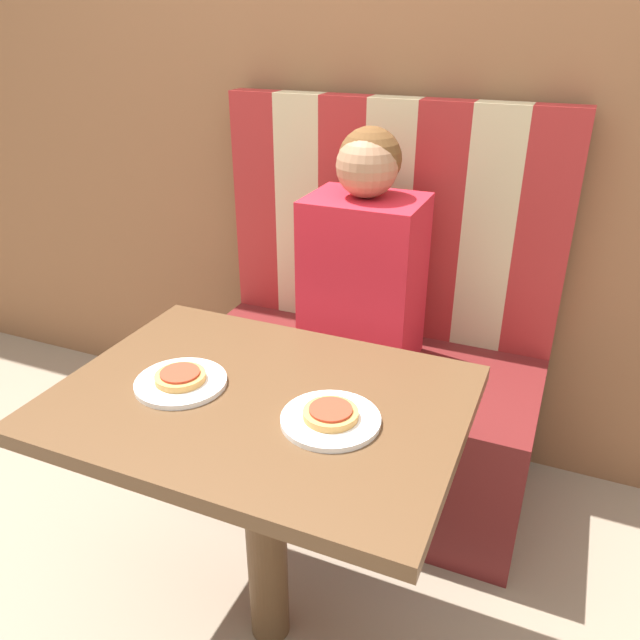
% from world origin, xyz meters
% --- Properties ---
extents(ground_plane, '(12.00, 12.00, 0.00)m').
position_xyz_m(ground_plane, '(0.00, 0.00, 0.00)').
color(ground_plane, gray).
extents(wall_back, '(7.00, 0.05, 2.60)m').
position_xyz_m(wall_back, '(0.00, 1.01, 1.30)').
color(wall_back, brown).
rests_on(wall_back, ground_plane).
extents(booth_seat, '(1.11, 0.58, 0.48)m').
position_xyz_m(booth_seat, '(0.00, 0.66, 0.24)').
color(booth_seat, '#5B1919').
rests_on(booth_seat, ground_plane).
extents(booth_backrest, '(1.11, 0.08, 0.76)m').
position_xyz_m(booth_backrest, '(0.00, 0.91, 0.86)').
color(booth_backrest, maroon).
rests_on(booth_backrest, booth_seat).
extents(dining_table, '(0.87, 0.64, 0.73)m').
position_xyz_m(dining_table, '(0.00, 0.00, 0.62)').
color(dining_table, brown).
rests_on(dining_table, ground_plane).
extents(person, '(0.33, 0.26, 0.71)m').
position_xyz_m(person, '(0.00, 0.67, 0.81)').
color(person, red).
rests_on(person, booth_seat).
extents(plate_left, '(0.20, 0.20, 0.01)m').
position_xyz_m(plate_left, '(-0.18, -0.03, 0.74)').
color(plate_left, white).
rests_on(plate_left, dining_table).
extents(plate_right, '(0.20, 0.20, 0.01)m').
position_xyz_m(plate_right, '(0.18, -0.03, 0.74)').
color(plate_right, white).
rests_on(plate_right, dining_table).
extents(pizza_left, '(0.11, 0.11, 0.02)m').
position_xyz_m(pizza_left, '(-0.18, -0.03, 0.75)').
color(pizza_left, '#C68E47').
rests_on(pizza_left, plate_left).
extents(pizza_right, '(0.11, 0.11, 0.02)m').
position_xyz_m(pizza_right, '(0.18, -0.03, 0.75)').
color(pizza_right, '#C68E47').
rests_on(pizza_right, plate_right).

